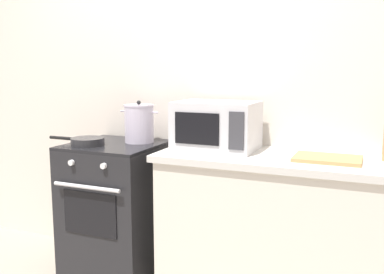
# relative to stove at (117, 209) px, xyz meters

# --- Properties ---
(back_wall) EXTENTS (4.40, 0.10, 2.50)m
(back_wall) POSITION_rel_stove_xyz_m (0.65, 0.37, 0.79)
(back_wall) COLOR silver
(back_wall) RESTS_ON ground_plane
(lower_cabinet_right) EXTENTS (1.64, 0.56, 0.88)m
(lower_cabinet_right) POSITION_rel_stove_xyz_m (1.25, 0.02, -0.02)
(lower_cabinet_right) COLOR beige
(lower_cabinet_right) RESTS_ON ground_plane
(countertop_right) EXTENTS (1.70, 0.60, 0.04)m
(countertop_right) POSITION_rel_stove_xyz_m (1.25, 0.02, 0.44)
(countertop_right) COLOR beige
(countertop_right) RESTS_ON lower_cabinet_right
(stove) EXTENTS (0.60, 0.64, 0.92)m
(stove) POSITION_rel_stove_xyz_m (0.00, 0.00, 0.00)
(stove) COLOR black
(stove) RESTS_ON ground_plane
(stock_pot) EXTENTS (0.29, 0.21, 0.29)m
(stock_pot) POSITION_rel_stove_xyz_m (0.13, 0.11, 0.59)
(stock_pot) COLOR silver
(stock_pot) RESTS_ON stove
(frying_pan) EXTENTS (0.42, 0.22, 0.05)m
(frying_pan) POSITION_rel_stove_xyz_m (-0.13, -0.13, 0.48)
(frying_pan) COLOR #28282B
(frying_pan) RESTS_ON stove
(microwave) EXTENTS (0.50, 0.37, 0.30)m
(microwave) POSITION_rel_stove_xyz_m (0.70, 0.08, 0.61)
(microwave) COLOR silver
(microwave) RESTS_ON countertop_right
(cutting_board) EXTENTS (0.36, 0.26, 0.02)m
(cutting_board) POSITION_rel_stove_xyz_m (1.39, 0.00, 0.47)
(cutting_board) COLOR tan
(cutting_board) RESTS_ON countertop_right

